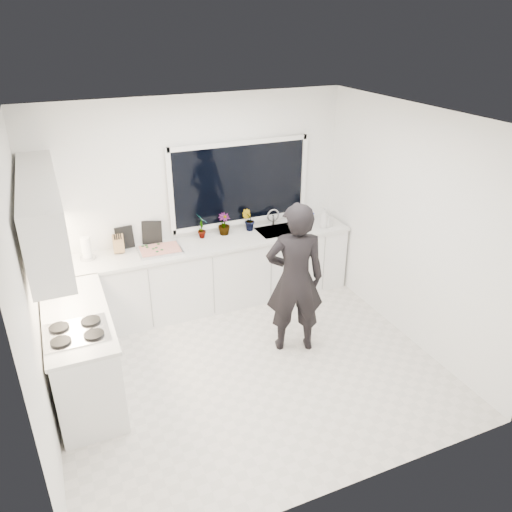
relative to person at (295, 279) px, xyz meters
name	(u,v)px	position (x,y,z in m)	size (l,w,h in m)	color
floor	(249,368)	(-0.63, -0.18, -0.90)	(4.00, 3.50, 0.02)	beige
wall_back	(196,203)	(-0.63, 1.58, 0.46)	(4.00, 0.02, 2.70)	white
wall_left	(29,300)	(-2.64, -0.18, 0.46)	(0.02, 3.50, 2.70)	white
wall_right	(412,228)	(1.38, -0.18, 0.46)	(0.02, 3.50, 2.70)	white
ceiling	(247,119)	(-0.63, -0.18, 1.82)	(4.00, 3.50, 0.02)	white
window	(240,183)	(-0.03, 1.55, 0.66)	(1.80, 0.02, 1.00)	black
base_cabinets_back	(206,276)	(-0.63, 1.27, -0.45)	(3.92, 0.58, 0.88)	white
base_cabinets_left	(83,354)	(-2.30, 0.17, -0.45)	(0.58, 1.60, 0.88)	white
countertop_back	(205,244)	(-0.63, 1.26, 0.01)	(3.94, 0.62, 0.04)	silver
countertop_left	(76,315)	(-2.30, 0.17, 0.01)	(0.62, 1.60, 0.04)	silver
upper_cabinets	(43,214)	(-2.42, 0.52, 0.96)	(0.34, 2.10, 0.70)	white
sink	(279,234)	(0.42, 1.27, -0.02)	(0.58, 0.42, 0.14)	silver
faucet	(273,217)	(0.42, 1.47, 0.14)	(0.03, 0.03, 0.22)	silver
stovetop	(76,332)	(-2.32, -0.18, 0.04)	(0.56, 0.48, 0.03)	black
person	(295,279)	(0.00, 0.00, 0.00)	(0.65, 0.43, 1.79)	black
pizza_tray	(160,250)	(-1.21, 1.24, 0.04)	(0.51, 0.38, 0.03)	silver
pizza	(160,249)	(-1.21, 1.24, 0.06)	(0.47, 0.34, 0.01)	red
watering_can	(304,217)	(0.88, 1.43, 0.09)	(0.14, 0.14, 0.13)	#1226AB
paper_towel_roll	(86,249)	(-2.05, 1.37, 0.16)	(0.11, 0.11, 0.26)	white
knife_block	(119,244)	(-1.67, 1.41, 0.14)	(0.13, 0.10, 0.22)	olive
utensil_crock	(51,289)	(-2.48, 0.62, 0.11)	(0.13, 0.13, 0.16)	silver
picture_frame_large	(125,238)	(-1.58, 1.51, 0.17)	(0.22, 0.02, 0.28)	black
picture_frame_small	(152,232)	(-1.24, 1.51, 0.18)	(0.25, 0.02, 0.30)	black
herb_plants	(224,224)	(-0.31, 1.43, 0.18)	(0.81, 0.18, 0.33)	#26662D
soap_bottles	(325,218)	(1.04, 1.12, 0.15)	(0.19, 0.12, 0.28)	#D8BF66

